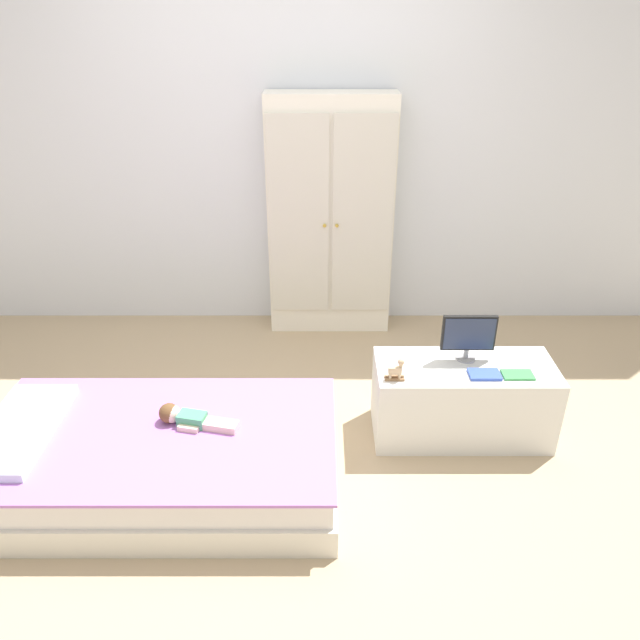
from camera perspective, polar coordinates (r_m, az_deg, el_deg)
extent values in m
cube|color=tan|center=(3.26, -3.93, -12.50)|extent=(10.00, 10.00, 0.02)
cube|color=silver|center=(4.12, -3.14, 17.48)|extent=(6.40, 0.05, 2.70)
cube|color=silver|center=(3.13, -14.49, -13.45)|extent=(1.68, 0.93, 0.15)
cube|color=silver|center=(3.04, -14.81, -11.44)|extent=(1.64, 0.89, 0.14)
cube|color=#B270C6|center=(3.00, -14.99, -10.31)|extent=(1.67, 0.92, 0.02)
cube|color=silver|center=(3.20, -26.37, -9.14)|extent=(0.32, 0.67, 0.05)
cube|color=#4CA375|center=(2.99, -11.84, -9.10)|extent=(0.14, 0.11, 0.06)
cube|color=beige|center=(2.96, -9.08, -9.54)|extent=(0.16, 0.07, 0.04)
cube|color=beige|center=(2.93, -9.33, -9.95)|extent=(0.16, 0.07, 0.04)
cube|color=beige|center=(3.04, -11.42, -8.78)|extent=(0.10, 0.05, 0.03)
cube|color=beige|center=(2.96, -12.22, -9.96)|extent=(0.10, 0.05, 0.03)
sphere|color=beige|center=(3.02, -13.72, -8.54)|extent=(0.09, 0.09, 0.09)
sphere|color=brown|center=(3.02, -13.92, -8.47)|extent=(0.10, 0.10, 0.10)
cube|color=white|center=(4.10, 1.08, 9.51)|extent=(0.83, 0.22, 1.60)
cube|color=beige|center=(3.97, -1.91, 9.50)|extent=(0.39, 0.02, 1.31)
cube|color=beige|center=(3.98, 4.13, 9.48)|extent=(0.39, 0.02, 1.31)
sphere|color=gold|center=(3.96, 0.52, 8.86)|extent=(0.02, 0.02, 0.02)
sphere|color=gold|center=(3.97, 1.69, 8.86)|extent=(0.02, 0.02, 0.02)
cube|color=silver|center=(3.34, 13.29, -7.34)|extent=(0.93, 0.40, 0.43)
cylinder|color=#99999E|center=(3.28, 13.60, -3.52)|extent=(0.10, 0.10, 0.01)
cylinder|color=#99999E|center=(3.26, 13.66, -3.07)|extent=(0.02, 0.02, 0.05)
cube|color=black|center=(3.20, 13.91, -1.19)|extent=(0.28, 0.02, 0.20)
cube|color=#28334C|center=(3.19, 13.96, -1.31)|extent=(0.26, 0.01, 0.18)
cube|color=#8E6642|center=(3.06, 7.07, -5.31)|extent=(0.10, 0.01, 0.01)
cube|color=#8E6642|center=(3.04, 7.13, -5.61)|extent=(0.10, 0.01, 0.01)
cube|color=#D1B289|center=(3.02, 7.15, -4.72)|extent=(0.07, 0.03, 0.04)
cylinder|color=#D1B289|center=(3.05, 7.53, -5.08)|extent=(0.01, 0.01, 0.02)
cylinder|color=#D1B289|center=(3.03, 7.57, -5.29)|extent=(0.01, 0.01, 0.02)
cylinder|color=#D1B289|center=(3.05, 6.67, -5.09)|extent=(0.01, 0.01, 0.02)
cylinder|color=#D1B289|center=(3.03, 6.71, -5.30)|extent=(0.01, 0.01, 0.02)
cylinder|color=#D1B289|center=(3.01, 7.71, -4.26)|extent=(0.02, 0.02, 0.02)
sphere|color=#D1B289|center=(3.00, 7.73, -3.94)|extent=(0.03, 0.03, 0.03)
cube|color=blue|center=(3.16, 15.29, -4.98)|extent=(0.16, 0.10, 0.02)
cube|color=#429E51|center=(3.21, 18.19, -4.94)|extent=(0.15, 0.09, 0.01)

